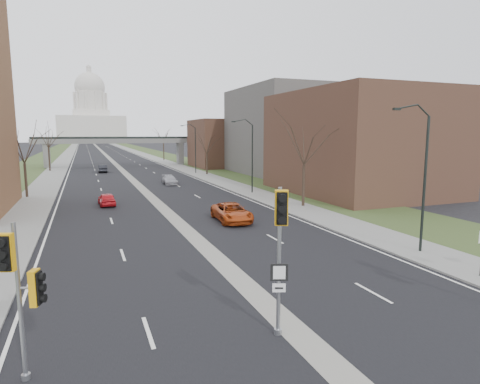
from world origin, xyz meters
TOP-DOWN VIEW (x-y plane):
  - ground at (0.00, 0.00)m, footprint 700.00×700.00m
  - road_surface at (0.00, 150.00)m, footprint 20.00×600.00m
  - median_strip at (0.00, 150.00)m, footprint 1.20×600.00m
  - sidewalk_right at (12.00, 150.00)m, footprint 4.00×600.00m
  - sidewalk_left at (-12.00, 150.00)m, footprint 4.00×600.00m
  - grass_verge_right at (18.00, 150.00)m, footprint 8.00×600.00m
  - grass_verge_left at (-18.00, 150.00)m, footprint 8.00×600.00m
  - commercial_block_near at (24.00, 28.00)m, footprint 16.00×20.00m
  - commercial_block_mid at (28.00, 52.00)m, footprint 18.00×22.00m
  - commercial_block_far at (22.00, 70.00)m, footprint 14.00×14.00m
  - pedestrian_bridge at (0.00, 80.00)m, footprint 34.00×3.00m
  - capitol at (0.00, 320.00)m, footprint 48.00×42.00m
  - streetlight_near at (10.99, 6.00)m, footprint 2.61×0.20m
  - streetlight_mid at (10.99, 32.00)m, footprint 2.61×0.20m
  - streetlight_far at (10.99, 58.00)m, footprint 2.61×0.20m
  - tree_left_b at (-13.00, 38.00)m, footprint 6.75×6.75m
  - tree_left_c at (-13.00, 72.00)m, footprint 7.65×7.65m
  - tree_right_a at (13.00, 22.00)m, footprint 7.20×7.20m
  - tree_right_b at (13.00, 55.00)m, footprint 6.30×6.30m
  - tree_right_c at (13.00, 95.00)m, footprint 7.65×7.65m
  - signal_pole_left at (-8.65, 0.25)m, footprint 1.05×0.79m
  - signal_pole_median at (-0.78, -0.07)m, footprint 0.75×0.89m
  - car_left_near at (-4.93, 29.78)m, footprint 1.69×3.82m
  - car_left_far at (-3.72, 66.43)m, footprint 1.54×4.31m
  - car_right_near at (4.22, 18.40)m, footprint 2.72×5.43m
  - car_right_mid at (4.29, 44.14)m, footprint 1.83×4.34m

SIDE VIEW (x-z plane):
  - ground at x=0.00m, z-range 0.00..0.00m
  - median_strip at x=0.00m, z-range -0.01..0.01m
  - road_surface at x=0.00m, z-range 0.00..0.01m
  - grass_verge_right at x=18.00m, z-range 0.00..0.10m
  - grass_verge_left at x=-18.00m, z-range 0.00..0.10m
  - sidewalk_right at x=12.00m, z-range 0.00..0.12m
  - sidewalk_left at x=-12.00m, z-range 0.00..0.12m
  - car_right_mid at x=4.29m, z-range 0.00..1.25m
  - car_left_near at x=-4.93m, z-range 0.00..1.28m
  - car_left_far at x=-3.72m, z-range 0.00..1.42m
  - car_right_near at x=4.22m, z-range 0.00..1.48m
  - signal_pole_left at x=-8.65m, z-range 0.73..5.45m
  - signal_pole_median at x=-0.78m, z-range 1.05..6.38m
  - pedestrian_bridge at x=0.00m, z-range 1.62..8.07m
  - commercial_block_far at x=22.00m, z-range 0.00..10.00m
  - tree_right_b at x=13.00m, z-range 1.71..9.93m
  - commercial_block_near at x=24.00m, z-range 0.00..12.00m
  - tree_left_b at x=-13.00m, z-range 1.82..10.63m
  - tree_right_a at x=13.00m, z-range 1.94..11.34m
  - streetlight_near at x=10.99m, z-range 2.60..11.30m
  - streetlight_mid at x=10.99m, z-range 2.60..11.30m
  - streetlight_far at x=10.99m, z-range 2.60..11.30m
  - tree_left_c at x=-13.00m, z-range 2.05..12.04m
  - tree_right_c at x=13.00m, z-range 2.05..12.04m
  - commercial_block_mid at x=28.00m, z-range 0.00..15.00m
  - capitol at x=0.00m, z-range -9.28..46.47m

